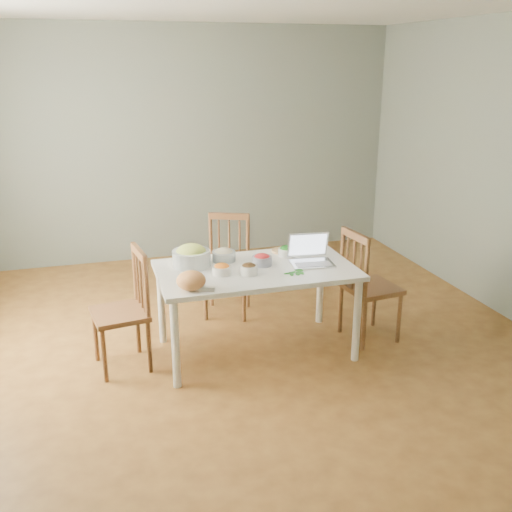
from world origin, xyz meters
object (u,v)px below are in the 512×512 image
object	(u,v)px
chair_far	(227,267)
bread_boule	(191,280)
dining_table	(256,310)
chair_right	(371,285)
laptop	(313,251)
bowl_squash	(191,256)
chair_left	(119,311)

from	to	relation	value
chair_far	bread_boule	size ratio (longest dim) A/B	4.42
chair_far	dining_table	bearing A→B (deg)	-64.68
chair_right	laptop	xyz separation A→B (m)	(-0.55, -0.01, 0.36)
chair_right	chair_far	bearing A→B (deg)	44.78
dining_table	bread_boule	world-z (taller)	bread_boule
dining_table	bowl_squash	size ratio (longest dim) A/B	5.15
laptop	dining_table	bearing A→B (deg)	179.89
bowl_squash	chair_far	bearing A→B (deg)	54.53
dining_table	laptop	xyz separation A→B (m)	(0.46, -0.05, 0.48)
dining_table	bowl_squash	xyz separation A→B (m)	(-0.48, 0.19, 0.45)
bowl_squash	laptop	world-z (taller)	laptop
chair_far	chair_left	distance (m)	1.28
dining_table	chair_far	bearing A→B (deg)	93.35
chair_right	laptop	world-z (taller)	chair_right
laptop	chair_right	bearing A→B (deg)	7.76
chair_far	bowl_squash	world-z (taller)	chair_far
chair_left	laptop	size ratio (longest dim) A/B	2.82
bowl_squash	chair_left	bearing A→B (deg)	-166.44
chair_right	bread_boule	size ratio (longest dim) A/B	4.59
dining_table	bread_boule	distance (m)	0.78
bread_boule	bowl_squash	size ratio (longest dim) A/B	0.70
bread_boule	bowl_squash	bearing A→B (deg)	79.31
chair_left	chair_far	bearing A→B (deg)	117.93
chair_left	bread_boule	size ratio (longest dim) A/B	4.47
chair_right	bowl_squash	world-z (taller)	chair_right
bread_boule	laptop	distance (m)	1.07
chair_far	chair_right	distance (m)	1.35
chair_far	bread_boule	world-z (taller)	chair_far
chair_far	chair_left	bearing A→B (deg)	-121.85
chair_right	bowl_squash	bearing A→B (deg)	74.55
dining_table	bowl_squash	distance (m)	0.69
chair_far	laptop	xyz separation A→B (m)	(0.50, -0.85, 0.38)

